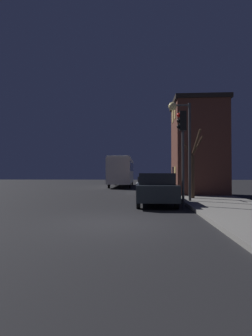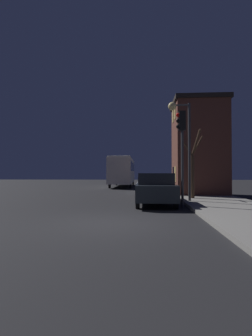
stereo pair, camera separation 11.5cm
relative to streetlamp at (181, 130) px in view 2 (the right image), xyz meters
The scene contains 8 objects.
ground_plane 7.55m from the streetlamp, 117.92° to the right, with size 120.00×120.00×0.00m, color black.
brick_building 5.58m from the streetlamp, 69.19° to the left, with size 3.74×3.94×6.78m.
streetlamp is the anchor object (origin of this frame).
traffic_light 2.08m from the streetlamp, 98.01° to the right, with size 0.43×0.24×4.49m.
bare_tree 2.72m from the streetlamp, 60.41° to the left, with size 1.27×0.88×3.99m.
bus 18.49m from the streetlamp, 104.43° to the left, with size 2.48×11.12×3.45m.
car_near_lane 3.53m from the streetlamp, 150.03° to the right, with size 1.90×4.46×1.61m.
car_mid_lane 8.65m from the streetlamp, 102.17° to the left, with size 1.79×4.59×1.35m.
Camera 2 is at (0.99, -8.45, 1.59)m, focal length 28.00 mm.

